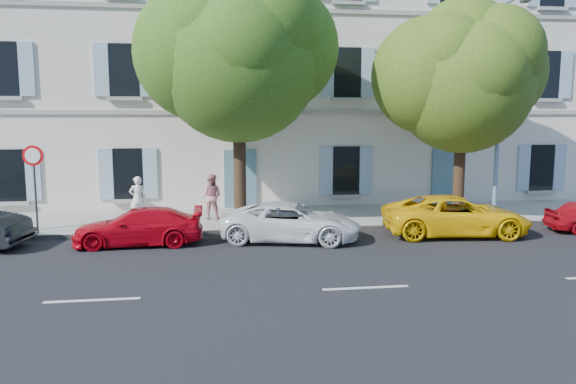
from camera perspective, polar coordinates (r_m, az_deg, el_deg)
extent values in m
plane|color=black|center=(16.82, 4.10, -5.60)|extent=(90.00, 90.00, 0.00)
cube|color=#A09E96|center=(21.08, 1.51, -2.61)|extent=(36.00, 4.50, 0.15)
cube|color=#9E998E|center=(18.98, 2.63, -3.78)|extent=(36.00, 0.16, 0.16)
cube|color=silver|center=(26.49, -0.60, 12.42)|extent=(28.00, 7.00, 12.00)
imported|color=#BE0513|center=(17.55, -14.95, -3.42)|extent=(3.86, 1.57, 1.12)
imported|color=white|center=(17.47, 0.30, -3.05)|extent=(4.68, 2.96, 1.20)
imported|color=yellow|center=(19.06, 16.70, -2.31)|extent=(4.90, 2.66, 1.30)
cylinder|color=#3A2819|center=(19.65, -4.92, 1.95)|extent=(0.44, 0.44, 3.48)
ellipsoid|color=#43751D|center=(19.63, -5.06, 13.15)|extent=(5.57, 5.57, 6.13)
cylinder|color=#3A2819|center=(21.00, 16.96, 1.36)|extent=(0.40, 0.40, 3.01)
ellipsoid|color=#54771E|center=(20.90, 17.34, 10.48)|extent=(4.88, 4.88, 5.37)
cylinder|color=#383A3D|center=(19.48, -24.25, -0.42)|extent=(0.06, 0.06, 2.38)
cylinder|color=red|center=(19.32, -24.49, 3.38)|extent=(0.65, 0.11, 0.65)
cylinder|color=#7293BF|center=(21.35, 20.63, 7.46)|extent=(0.15, 0.15, 7.58)
imported|color=white|center=(20.61, -15.02, -0.65)|extent=(0.66, 0.51, 1.60)
imported|color=#CC8287|center=(20.48, -7.80, -0.45)|extent=(0.94, 0.83, 1.64)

